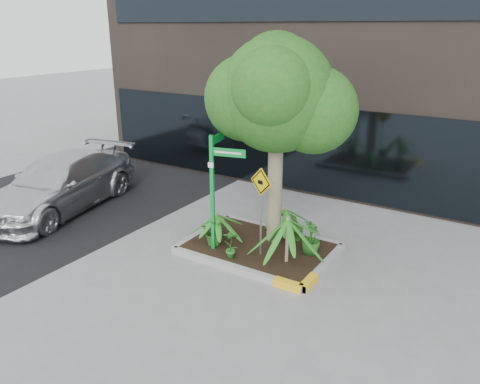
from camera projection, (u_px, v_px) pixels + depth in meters
The scene contains 14 objects.
ground at pixel (244, 254), 10.59m from camera, with size 80.00×80.00×0.00m, color gray.
asphalt_road at pixel (57, 201), 13.83m from camera, with size 7.00×80.00×0.01m, color black.
planter at pixel (259, 248), 10.66m from camera, with size 3.35×2.36×0.15m.
tree at pixel (278, 95), 9.89m from camera, with size 3.20×2.84×4.80m.
palm_front at pixel (288, 219), 9.65m from camera, with size 1.16×1.16×1.28m.
palm_left at pixel (217, 215), 10.57m from camera, with size 0.85×0.85×0.94m.
palm_back at pixel (285, 209), 11.05m from camera, with size 0.78×0.78×0.86m.
parked_car at pixel (61, 183), 13.03m from camera, with size 2.06×5.08×1.47m, color silver.
shrub_a at pixel (215, 232), 10.60m from camera, with size 0.59×0.59×0.65m, color #245B1A.
shrub_b at pixel (311, 238), 10.18m from camera, with size 0.42×0.42×0.75m, color #215E1C.
shrub_c at pixel (231, 244), 9.99m from camera, with size 0.35×0.35×0.66m, color #2A7624.
shrub_d at pixel (297, 227), 10.81m from camera, with size 0.39×0.39×0.70m, color #2D681E.
street_sign_post at pixel (215, 183), 10.06m from camera, with size 0.92×0.80×2.75m.
cattle_sign at pixel (261, 197), 9.83m from camera, with size 0.59×0.19×1.98m.
Camera 1 is at (4.95, -8.12, 4.87)m, focal length 35.00 mm.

